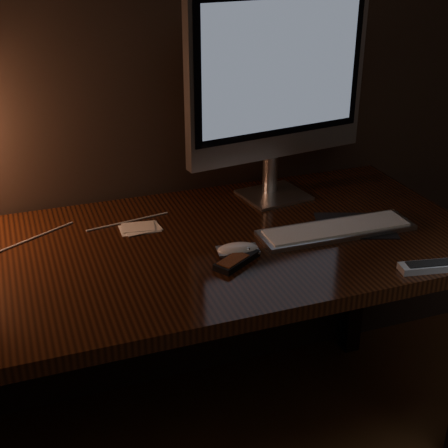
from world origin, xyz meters
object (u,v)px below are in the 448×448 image
object	(u,v)px
media_remote	(237,260)
tv_remote	(434,266)
monitor	(279,80)
keyboard	(336,229)
desk	(183,274)
mouse	(238,251)

from	to	relation	value
media_remote	tv_remote	world-z (taller)	media_remote
monitor	keyboard	distance (m)	0.47
desk	mouse	world-z (taller)	mouse
monitor	tv_remote	xyz separation A→B (m)	(0.18, -0.56, -0.36)
media_remote	tv_remote	distance (m)	0.49
monitor	mouse	xyz separation A→B (m)	(-0.25, -0.32, -0.36)
keyboard	tv_remote	bearing A→B (deg)	-64.80
mouse	tv_remote	distance (m)	0.49
desk	keyboard	bearing A→B (deg)	-18.30
desk	monitor	bearing A→B (deg)	23.75
monitor	mouse	distance (m)	0.54
tv_remote	desk	bearing A→B (deg)	153.19
desk	tv_remote	size ratio (longest dim) A/B	8.90
tv_remote	media_remote	bearing A→B (deg)	166.65
keyboard	mouse	bearing A→B (deg)	-173.92
monitor	tv_remote	world-z (taller)	monitor
mouse	media_remote	distance (m)	0.05
tv_remote	mouse	bearing A→B (deg)	160.99
monitor	keyboard	size ratio (longest dim) A/B	1.40
desk	media_remote	distance (m)	0.26
monitor	tv_remote	distance (m)	0.69
keyboard	desk	bearing A→B (deg)	162.59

